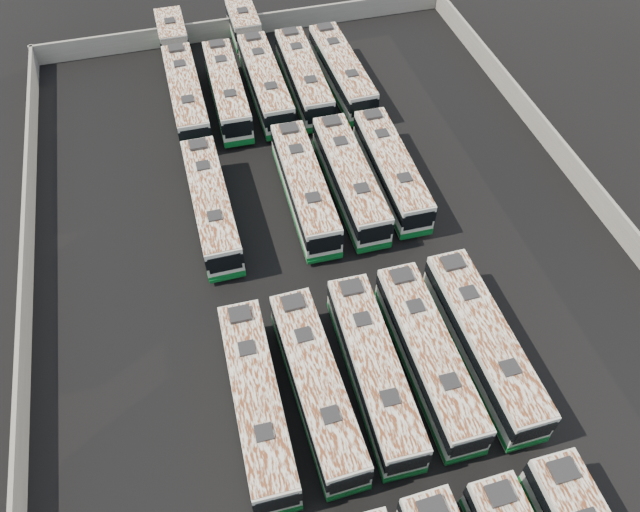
{
  "coord_description": "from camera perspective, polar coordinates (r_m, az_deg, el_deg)",
  "views": [
    {
      "loc": [
        -9.13,
        -26.74,
        36.68
      ],
      "look_at": [
        -1.22,
        1.92,
        1.6
      ],
      "focal_mm": 35.0,
      "sensor_mm": 36.0,
      "label": 1
    }
  ],
  "objects": [
    {
      "name": "bus_midback_far_left",
      "position": [
        49.93,
        -9.92,
        4.66
      ],
      "size": [
        2.82,
        13.19,
        3.72
      ],
      "rotation": [
        0.0,
        0.0,
        0.0
      ],
      "color": "beige",
      "rests_on": "ground"
    },
    {
      "name": "bus_midfront_left",
      "position": [
        39.6,
        -0.31,
        -11.78
      ],
      "size": [
        3.06,
        13.09,
        3.68
      ],
      "rotation": [
        0.0,
        0.0,
        0.02
      ],
      "color": "beige",
      "rests_on": "ground"
    },
    {
      "name": "bus_midfront_far_left",
      "position": [
        39.3,
        -5.79,
        -13.04
      ],
      "size": [
        3.07,
        13.13,
        3.68
      ],
      "rotation": [
        0.0,
        0.0,
        -0.02
      ],
      "color": "beige",
      "rests_on": "ground"
    },
    {
      "name": "bus_midback_center",
      "position": [
        50.57,
        -1.42,
        6.29
      ],
      "size": [
        3.11,
        13.43,
        3.77
      ],
      "rotation": [
        0.0,
        0.0,
        -0.02
      ],
      "color": "beige",
      "rests_on": "ground"
    },
    {
      "name": "bus_midfront_far_right",
      "position": [
        42.5,
        14.71,
        -7.65
      ],
      "size": [
        2.95,
        13.48,
        3.8
      ],
      "rotation": [
        0.0,
        0.0,
        0.01
      ],
      "color": "beige",
      "rests_on": "ground"
    },
    {
      "name": "bus_midfront_right",
      "position": [
        41.27,
        9.89,
        -8.95
      ],
      "size": [
        2.81,
        13.11,
        3.69
      ],
      "rotation": [
        0.0,
        0.0,
        -0.0
      ],
      "color": "beige",
      "rests_on": "ground"
    },
    {
      "name": "bus_back_far_left",
      "position": [
        64.46,
        -12.56,
        15.89
      ],
      "size": [
        2.87,
        20.79,
        3.77
      ],
      "rotation": [
        0.0,
        0.0,
        -0.0
      ],
      "color": "beige",
      "rests_on": "ground"
    },
    {
      "name": "bus_midfront_center",
      "position": [
        40.29,
        4.94,
        -10.31
      ],
      "size": [
        3.1,
        13.16,
        3.69
      ],
      "rotation": [
        0.0,
        0.0,
        -0.03
      ],
      "color": "beige",
      "rests_on": "ground"
    },
    {
      "name": "ground",
      "position": [
        46.3,
        2.09,
        -2.72
      ],
      "size": [
        140.0,
        140.0,
        0.0
      ],
      "primitive_type": "plane",
      "color": "black",
      "rests_on": "ground"
    },
    {
      "name": "bus_back_far_right",
      "position": [
        63.53,
        2.0,
        16.51
      ],
      "size": [
        3.12,
        13.36,
        3.75
      ],
      "rotation": [
        0.0,
        0.0,
        0.02
      ],
      "color": "beige",
      "rests_on": "ground"
    },
    {
      "name": "bus_midback_right",
      "position": [
        51.35,
        2.75,
        7.06
      ],
      "size": [
        2.91,
        13.38,
        3.77
      ],
      "rotation": [
        0.0,
        0.0,
        -0.01
      ],
      "color": "beige",
      "rests_on": "ground"
    },
    {
      "name": "bus_back_center",
      "position": [
        65.04,
        -5.71,
        17.18
      ],
      "size": [
        2.92,
        20.85,
        3.78
      ],
      "rotation": [
        0.0,
        0.0,
        -0.0
      ],
      "color": "beige",
      "rests_on": "ground"
    },
    {
      "name": "perimeter_wall",
      "position": [
        45.43,
        2.13,
        -1.88
      ],
      "size": [
        45.2,
        73.2,
        2.2
      ],
      "color": "slate",
      "rests_on": "ground"
    },
    {
      "name": "bus_back_right",
      "position": [
        62.71,
        -1.52,
        16.04
      ],
      "size": [
        3.04,
        13.36,
        3.75
      ],
      "rotation": [
        0.0,
        0.0,
        -0.02
      ],
      "color": "beige",
      "rests_on": "ground"
    },
    {
      "name": "bus_midback_far_right",
      "position": [
        52.58,
        6.53,
        7.88
      ],
      "size": [
        2.94,
        12.98,
        3.65
      ],
      "rotation": [
        0.0,
        0.0,
        -0.02
      ],
      "color": "beige",
      "rests_on": "ground"
    },
    {
      "name": "bus_back_left",
      "position": [
        61.6,
        -8.5,
        14.77
      ],
      "size": [
        3.05,
        13.17,
        3.7
      ],
      "rotation": [
        0.0,
        0.0,
        -0.02
      ],
      "color": "beige",
      "rests_on": "ground"
    }
  ]
}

